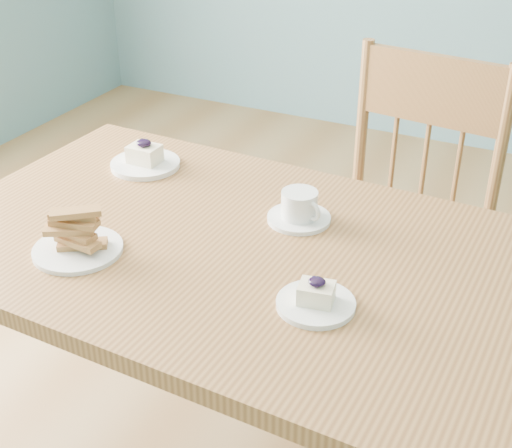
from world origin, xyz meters
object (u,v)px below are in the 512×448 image
at_px(coffee_cup, 300,209).
at_px(dining_chair, 399,231).
at_px(cheesecake_plate_far, 145,160).
at_px(dining_table, 254,278).
at_px(cheesecake_plate_near, 316,299).
at_px(biscotti_plate, 76,238).

bearing_deg(coffee_cup, dining_chair, 99.96).
distance_m(dining_chair, cheesecake_plate_far, 0.76).
relative_size(dining_chair, cheesecake_plate_far, 5.61).
bearing_deg(dining_table, cheesecake_plate_near, -32.14).
height_order(dining_table, cheesecake_plate_far, cheesecake_plate_far).
height_order(cheesecake_plate_far, coffee_cup, cheesecake_plate_far).
bearing_deg(cheesecake_plate_far, dining_chair, 34.08).
height_order(cheesecake_plate_near, cheesecake_plate_far, cheesecake_plate_far).
height_order(dining_table, biscotti_plate, biscotti_plate).
height_order(dining_table, coffee_cup, coffee_cup).
bearing_deg(coffee_cup, cheesecake_plate_far, -166.83).
xyz_separation_m(dining_chair, coffee_cup, (-0.11, -0.48, 0.28)).
relative_size(coffee_cup, biscotti_plate, 0.76).
distance_m(dining_table, dining_chair, 0.68).
relative_size(dining_chair, biscotti_plate, 5.37).
distance_m(cheesecake_plate_far, biscotti_plate, 0.43).
distance_m(dining_chair, coffee_cup, 0.57).
bearing_deg(dining_table, coffee_cup, 77.67).
distance_m(dining_chair, biscotti_plate, 0.98).
bearing_deg(cheesecake_plate_near, cheesecake_plate_far, 149.51).
xyz_separation_m(dining_chair, biscotti_plate, (-0.48, -0.81, 0.29)).
height_order(cheesecake_plate_near, biscotti_plate, biscotti_plate).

